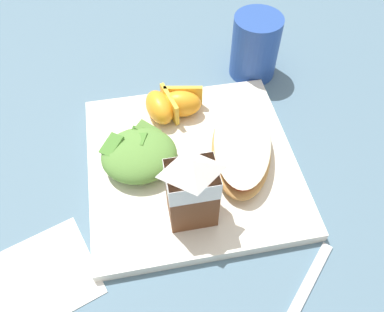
{
  "coord_description": "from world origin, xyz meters",
  "views": [
    {
      "loc": [
        0.06,
        0.32,
        0.45
      ],
      "look_at": [
        0.0,
        0.0,
        0.03
      ],
      "focal_mm": 37.29,
      "sensor_mm": 36.0,
      "label": 1
    }
  ],
  "objects_px": {
    "orange_wedge_front": "(183,103)",
    "orange_wedge_middle": "(161,107)",
    "cheesy_pizza_bread": "(242,147)",
    "drinking_blue_cup": "(255,47)",
    "green_salad_pile": "(139,155)",
    "milk_carton": "(192,187)",
    "white_plate": "(192,164)",
    "paper_napkin": "(45,275)"
  },
  "relations": [
    {
      "from": "orange_wedge_front",
      "to": "paper_napkin",
      "type": "bearing_deg",
      "value": 46.67
    },
    {
      "from": "paper_napkin",
      "to": "orange_wedge_middle",
      "type": "bearing_deg",
      "value": -128.45
    },
    {
      "from": "orange_wedge_front",
      "to": "orange_wedge_middle",
      "type": "distance_m",
      "value": 0.03
    },
    {
      "from": "green_salad_pile",
      "to": "orange_wedge_middle",
      "type": "bearing_deg",
      "value": -115.94
    },
    {
      "from": "milk_carton",
      "to": "paper_napkin",
      "type": "xyz_separation_m",
      "value": [
        0.18,
        0.04,
        -0.07
      ]
    },
    {
      "from": "milk_carton",
      "to": "orange_wedge_front",
      "type": "height_order",
      "value": "milk_carton"
    },
    {
      "from": "milk_carton",
      "to": "drinking_blue_cup",
      "type": "distance_m",
      "value": 0.3
    },
    {
      "from": "green_salad_pile",
      "to": "paper_napkin",
      "type": "height_order",
      "value": "green_salad_pile"
    },
    {
      "from": "cheesy_pizza_bread",
      "to": "orange_wedge_middle",
      "type": "relative_size",
      "value": 2.77
    },
    {
      "from": "orange_wedge_front",
      "to": "paper_napkin",
      "type": "distance_m",
      "value": 0.29
    },
    {
      "from": "orange_wedge_front",
      "to": "paper_napkin",
      "type": "xyz_separation_m",
      "value": [
        0.2,
        0.21,
        -0.03
      ]
    },
    {
      "from": "cheesy_pizza_bread",
      "to": "drinking_blue_cup",
      "type": "height_order",
      "value": "drinking_blue_cup"
    },
    {
      "from": "cheesy_pizza_bread",
      "to": "orange_wedge_middle",
      "type": "xyz_separation_m",
      "value": [
        0.1,
        -0.09,
        0.0
      ]
    },
    {
      "from": "drinking_blue_cup",
      "to": "cheesy_pizza_bread",
      "type": "bearing_deg",
      "value": 69.51
    },
    {
      "from": "milk_carton",
      "to": "paper_napkin",
      "type": "height_order",
      "value": "milk_carton"
    },
    {
      "from": "white_plate",
      "to": "green_salad_pile",
      "type": "xyz_separation_m",
      "value": [
        0.07,
        -0.01,
        0.03
      ]
    },
    {
      "from": "green_salad_pile",
      "to": "drinking_blue_cup",
      "type": "height_order",
      "value": "drinking_blue_cup"
    },
    {
      "from": "paper_napkin",
      "to": "drinking_blue_cup",
      "type": "xyz_separation_m",
      "value": [
        -0.33,
        -0.3,
        0.05
      ]
    },
    {
      "from": "cheesy_pizza_bread",
      "to": "drinking_blue_cup",
      "type": "xyz_separation_m",
      "value": [
        -0.07,
        -0.18,
        0.02
      ]
    },
    {
      "from": "green_salad_pile",
      "to": "paper_napkin",
      "type": "relative_size",
      "value": 0.92
    },
    {
      "from": "green_salad_pile",
      "to": "orange_wedge_front",
      "type": "relative_size",
      "value": 1.55
    },
    {
      "from": "green_salad_pile",
      "to": "paper_napkin",
      "type": "bearing_deg",
      "value": 45.27
    },
    {
      "from": "orange_wedge_middle",
      "to": "milk_carton",
      "type": "bearing_deg",
      "value": 94.81
    },
    {
      "from": "milk_carton",
      "to": "paper_napkin",
      "type": "bearing_deg",
      "value": 12.42
    },
    {
      "from": "cheesy_pizza_bread",
      "to": "orange_wedge_front",
      "type": "relative_size",
      "value": 2.83
    },
    {
      "from": "orange_wedge_front",
      "to": "cheesy_pizza_bread",
      "type": "bearing_deg",
      "value": 123.54
    },
    {
      "from": "green_salad_pile",
      "to": "drinking_blue_cup",
      "type": "distance_m",
      "value": 0.27
    },
    {
      "from": "white_plate",
      "to": "milk_carton",
      "type": "bearing_deg",
      "value": 79.22
    },
    {
      "from": "cheesy_pizza_bread",
      "to": "drinking_blue_cup",
      "type": "bearing_deg",
      "value": -110.49
    },
    {
      "from": "milk_carton",
      "to": "drinking_blue_cup",
      "type": "bearing_deg",
      "value": -120.31
    },
    {
      "from": "milk_carton",
      "to": "paper_napkin",
      "type": "relative_size",
      "value": 1.0
    },
    {
      "from": "white_plate",
      "to": "green_salad_pile",
      "type": "distance_m",
      "value": 0.08
    },
    {
      "from": "orange_wedge_front",
      "to": "drinking_blue_cup",
      "type": "relative_size",
      "value": 0.63
    },
    {
      "from": "milk_carton",
      "to": "green_salad_pile",
      "type": "bearing_deg",
      "value": -58.48
    },
    {
      "from": "white_plate",
      "to": "orange_wedge_front",
      "type": "distance_m",
      "value": 0.1
    },
    {
      "from": "green_salad_pile",
      "to": "drinking_blue_cup",
      "type": "xyz_separation_m",
      "value": [
        -0.21,
        -0.17,
        0.02
      ]
    },
    {
      "from": "orange_wedge_front",
      "to": "drinking_blue_cup",
      "type": "xyz_separation_m",
      "value": [
        -0.13,
        -0.09,
        0.02
      ]
    },
    {
      "from": "cheesy_pizza_bread",
      "to": "orange_wedge_middle",
      "type": "distance_m",
      "value": 0.14
    },
    {
      "from": "cheesy_pizza_bread",
      "to": "milk_carton",
      "type": "relative_size",
      "value": 1.68
    },
    {
      "from": "white_plate",
      "to": "milk_carton",
      "type": "xyz_separation_m",
      "value": [
        0.02,
        0.08,
        0.07
      ]
    },
    {
      "from": "green_salad_pile",
      "to": "milk_carton",
      "type": "distance_m",
      "value": 0.11
    },
    {
      "from": "white_plate",
      "to": "orange_wedge_front",
      "type": "relative_size",
      "value": 4.28
    }
  ]
}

